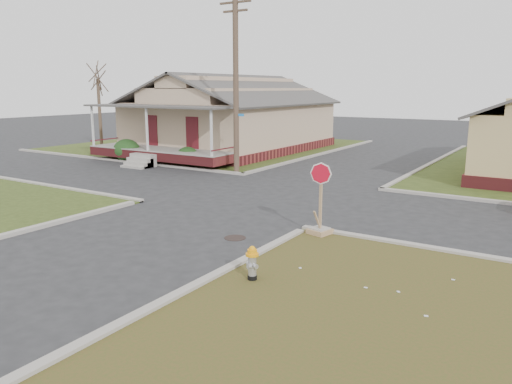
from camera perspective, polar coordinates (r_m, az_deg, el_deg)
The scene contains 11 objects.
ground at distance 16.46m, azimuth -7.74°, elevation -3.60°, with size 120.00×120.00×0.00m, color #262728.
verge_far_left at distance 38.29m, azimuth -5.39°, elevation 5.31°, with size 19.00×19.00×0.05m, color #303E16.
curbs at distance 20.42m, azimuth 1.29°, elevation -0.46°, with size 80.00×40.00×0.12m, color #9E978E, non-canonical shape.
manhole at distance 14.79m, azimuth -2.41°, elevation -5.26°, with size 0.64×0.64×0.01m, color black.
corner_house at distance 35.27m, azimuth -2.88°, elevation 8.46°, with size 10.10×15.50×5.30m.
utility_pole at distance 25.51m, azimuth -2.32°, elevation 12.53°, with size 1.80×0.28×9.00m.
tree_far_left at distance 37.20m, azimuth -17.42°, elevation 8.46°, with size 0.22×0.22×4.90m, color #483629.
fire_hydrant at distance 11.43m, azimuth -0.44°, elevation -7.90°, with size 0.30×0.30×0.80m.
stop_sign at distance 15.03m, azimuth 7.33°, elevation -3.03°, with size 0.61×0.60×2.17m.
hedge_left at distance 31.06m, azimuth -14.56°, elevation 4.64°, with size 1.59×1.31×1.22m, color #1A3C15.
hedge_right at distance 28.50m, azimuth -7.82°, elevation 4.13°, with size 1.38×1.13×1.05m, color #1A3C15.
Camera 1 is at (10.27, -12.10, 4.35)m, focal length 35.00 mm.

